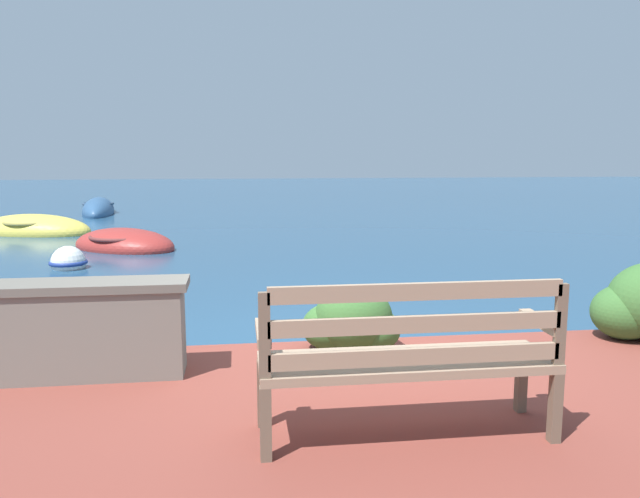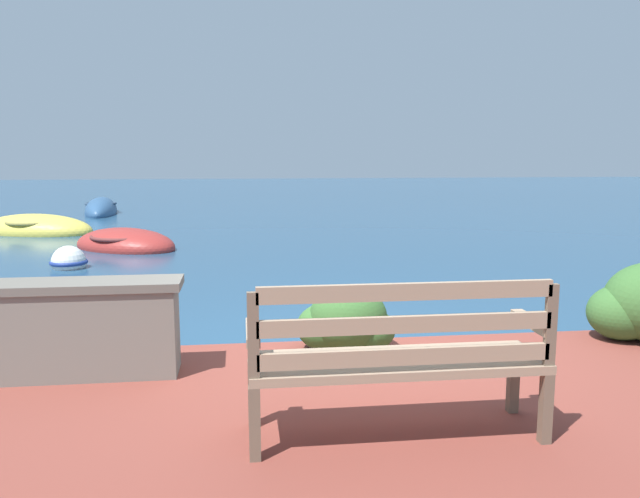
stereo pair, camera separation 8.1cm
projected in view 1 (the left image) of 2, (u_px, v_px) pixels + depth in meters
ground_plane at (348, 364)px, 5.41m from camera, size 80.00×80.00×0.00m
park_bench at (408, 355)px, 3.45m from camera, size 1.67×0.48×0.93m
stone_wall at (56, 330)px, 4.41m from camera, size 1.86×0.39×0.70m
hedge_clump_far_left at (70, 330)px, 4.83m from camera, size 0.78×0.56×0.53m
hedge_clump_left at (352, 322)px, 5.05m from camera, size 0.80×0.57×0.54m
rowboat_nearest at (124, 245)px, 11.93m from camera, size 2.55×2.32×0.68m
rowboat_mid at (34, 231)px, 14.17m from camera, size 3.05×2.13×0.77m
rowboat_far at (98, 211)px, 18.89m from camera, size 1.35×3.35×0.84m
mooring_buoy at (68, 263)px, 9.88m from camera, size 0.59×0.59×0.53m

